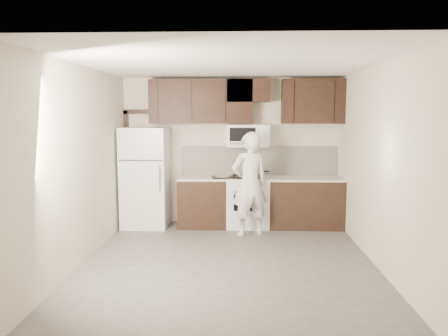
# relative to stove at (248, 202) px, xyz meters

# --- Properties ---
(floor) EXTENTS (4.50, 4.50, 0.00)m
(floor) POSITION_rel_stove_xyz_m (-0.30, -1.94, -0.46)
(floor) COLOR #4B4846
(floor) RESTS_ON ground
(back_wall) EXTENTS (4.00, 0.00, 4.00)m
(back_wall) POSITION_rel_stove_xyz_m (-0.30, 0.31, 0.89)
(back_wall) COLOR beige
(back_wall) RESTS_ON ground
(ceiling) EXTENTS (4.50, 4.50, 0.00)m
(ceiling) POSITION_rel_stove_xyz_m (-0.30, -1.94, 2.24)
(ceiling) COLOR white
(ceiling) RESTS_ON back_wall
(counter_run) EXTENTS (2.95, 0.64, 0.91)m
(counter_run) POSITION_rel_stove_xyz_m (0.30, 0.00, -0.00)
(counter_run) COLOR black
(counter_run) RESTS_ON floor
(stove) EXTENTS (0.76, 0.66, 0.94)m
(stove) POSITION_rel_stove_xyz_m (0.00, 0.00, 0.00)
(stove) COLOR white
(stove) RESTS_ON floor
(backsplash) EXTENTS (2.90, 0.02, 0.54)m
(backsplash) POSITION_rel_stove_xyz_m (0.20, 0.30, 0.72)
(backsplash) COLOR silver
(backsplash) RESTS_ON counter_run
(upper_cabinets) EXTENTS (3.48, 0.35, 0.78)m
(upper_cabinets) POSITION_rel_stove_xyz_m (-0.09, 0.14, 1.82)
(upper_cabinets) COLOR black
(upper_cabinets) RESTS_ON back_wall
(microwave) EXTENTS (0.76, 0.42, 0.40)m
(microwave) POSITION_rel_stove_xyz_m (-0.00, 0.12, 1.19)
(microwave) COLOR white
(microwave) RESTS_ON upper_cabinets
(refrigerator) EXTENTS (0.80, 0.76, 1.80)m
(refrigerator) POSITION_rel_stove_xyz_m (-1.85, -0.05, 0.44)
(refrigerator) COLOR white
(refrigerator) RESTS_ON floor
(door_trim) EXTENTS (0.50, 0.08, 2.12)m
(door_trim) POSITION_rel_stove_xyz_m (-2.22, 0.27, 0.79)
(door_trim) COLOR black
(door_trim) RESTS_ON floor
(saucepan) EXTENTS (0.31, 0.18, 0.17)m
(saucepan) POSITION_rel_stove_xyz_m (0.18, 0.15, 0.52)
(saucepan) COLOR silver
(saucepan) RESTS_ON stove
(baking_tray) EXTENTS (0.43, 0.35, 0.02)m
(baking_tray) POSITION_rel_stove_xyz_m (-0.45, -0.09, 0.46)
(baking_tray) COLOR black
(baking_tray) RESTS_ON counter_run
(pizza) EXTENTS (0.30, 0.30, 0.02)m
(pizza) POSITION_rel_stove_xyz_m (-0.45, -0.09, 0.48)
(pizza) COLOR tan
(pizza) RESTS_ON baking_tray
(person) EXTENTS (0.75, 0.63, 1.75)m
(person) POSITION_rel_stove_xyz_m (0.02, -0.56, 0.41)
(person) COLOR silver
(person) RESTS_ON floor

